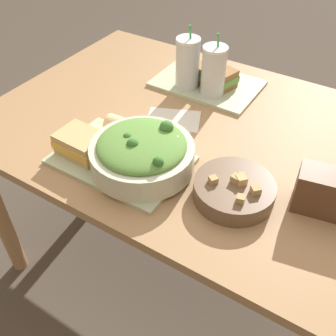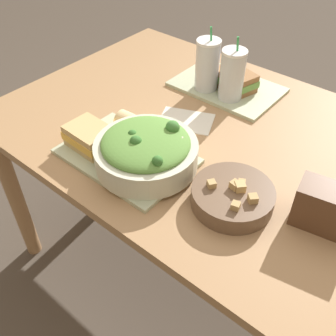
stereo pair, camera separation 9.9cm
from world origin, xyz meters
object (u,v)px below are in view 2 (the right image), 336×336
object	(u,v)px
salad_bowl	(146,150)
sandwich_far	(234,80)
soup_bowl	(233,196)
napkin_folded	(186,121)
sandwich_near	(90,137)
baguette_near	(138,127)
drink_cup_red	(232,76)
chip_bag	(328,209)
drink_cup_dark	(207,66)

from	to	relation	value
salad_bowl	sandwich_far	world-z (taller)	salad_bowl
soup_bowl	napkin_folded	distance (m)	0.38
sandwich_near	sandwich_far	bearing A→B (deg)	77.37
salad_bowl	soup_bowl	size ratio (longest dim) A/B	1.36
baguette_near	sandwich_far	size ratio (longest dim) A/B	0.81
drink_cup_red	chip_bag	distance (m)	0.57
salad_bowl	sandwich_near	xyz separation A→B (m)	(-0.18, -0.04, -0.02)
salad_bowl	drink_cup_red	xyz separation A→B (m)	(-0.01, 0.44, 0.03)
soup_bowl	drink_cup_red	bearing A→B (deg)	123.84
sandwich_far	drink_cup_red	xyz separation A→B (m)	(0.02, -0.06, 0.05)
salad_bowl	soup_bowl	distance (m)	0.26
sandwich_far	napkin_folded	bearing A→B (deg)	-77.92
soup_bowl	chip_bag	distance (m)	0.22
baguette_near	chip_bag	bearing A→B (deg)	-90.55
sandwich_near	sandwich_far	xyz separation A→B (m)	(0.14, 0.54, 0.00)
sandwich_near	drink_cup_red	world-z (taller)	drink_cup_red
salad_bowl	drink_cup_dark	xyz separation A→B (m)	(-0.11, 0.44, 0.03)
soup_bowl	chip_bag	world-z (taller)	chip_bag
drink_cup_red	drink_cup_dark	bearing A→B (deg)	180.00
soup_bowl	baguette_near	xyz separation A→B (m)	(-0.37, 0.05, 0.02)
chip_bag	sandwich_near	bearing A→B (deg)	-176.86
drink_cup_red	soup_bowl	bearing A→B (deg)	-56.16
soup_bowl	chip_bag	bearing A→B (deg)	21.43
baguette_near	soup_bowl	bearing A→B (deg)	-101.19
drink_cup_dark	chip_bag	bearing A→B (deg)	-29.34
drink_cup_dark	soup_bowl	bearing A→B (deg)	-47.43
baguette_near	drink_cup_red	distance (m)	0.37
sandwich_far	napkin_folded	size ratio (longest dim) A/B	0.83
chip_bag	napkin_folded	distance (m)	0.53
drink_cup_dark	napkin_folded	distance (m)	0.22
soup_bowl	napkin_folded	world-z (taller)	soup_bowl
salad_bowl	napkin_folded	world-z (taller)	salad_bowl
soup_bowl	sandwich_far	world-z (taller)	sandwich_far
drink_cup_dark	drink_cup_red	world-z (taller)	drink_cup_dark
drink_cup_dark	drink_cup_red	size ratio (longest dim) A/B	1.02
napkin_folded	drink_cup_red	bearing A→B (deg)	78.51
sandwich_near	baguette_near	world-z (taller)	sandwich_near
salad_bowl	drink_cup_dark	bearing A→B (deg)	104.43
drink_cup_red	chip_bag	xyz separation A→B (m)	(0.47, -0.32, -0.04)
sandwich_far	drink_cup_red	bearing A→B (deg)	-53.56
sandwich_near	drink_cup_dark	world-z (taller)	drink_cup_dark
sandwich_near	drink_cup_dark	size ratio (longest dim) A/B	0.62
drink_cup_red	chip_bag	world-z (taller)	drink_cup_red
baguette_near	sandwich_far	xyz separation A→B (m)	(0.07, 0.42, 0.00)
salad_bowl	napkin_folded	xyz separation A→B (m)	(-0.05, 0.24, -0.06)
salad_bowl	chip_bag	world-z (taller)	salad_bowl
napkin_folded	chip_bag	bearing A→B (deg)	-14.31
salad_bowl	baguette_near	distance (m)	0.14
sandwich_far	chip_bag	bearing A→B (deg)	-22.07
drink_cup_dark	chip_bag	size ratio (longest dim) A/B	1.39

